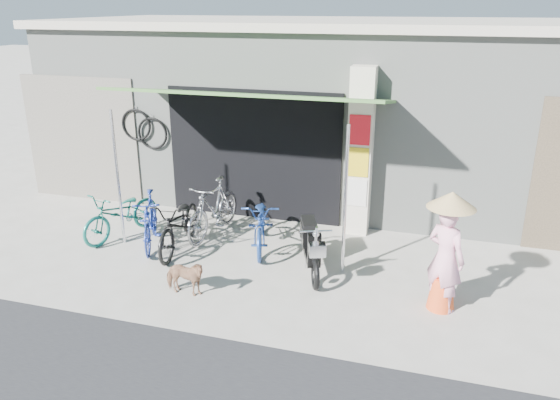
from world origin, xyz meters
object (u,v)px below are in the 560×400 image
(moped, at_px, (311,245))
(nun, at_px, (446,252))
(bike_teal, at_px, (122,214))
(street_dog, at_px, (184,277))
(bike_black, at_px, (180,224))
(bike_silver, at_px, (213,208))
(bike_blue, at_px, (150,220))
(bike_navy, at_px, (262,223))

(moped, bearing_deg, nun, -37.28)
(bike_teal, relative_size, street_dog, 2.54)
(bike_black, distance_m, bike_silver, 0.79)
(street_dog, bearing_deg, bike_blue, 44.40)
(bike_black, height_order, street_dog, bike_black)
(street_dog, bearing_deg, nun, -78.23)
(bike_blue, distance_m, street_dog, 1.92)
(bike_navy, bearing_deg, bike_black, -176.46)
(nun, bearing_deg, bike_navy, 12.16)
(bike_silver, height_order, moped, bike_silver)
(bike_silver, bearing_deg, moped, -15.41)
(bike_silver, bearing_deg, bike_blue, -131.99)
(bike_silver, xyz_separation_m, nun, (4.00, -1.45, 0.33))
(bike_navy, distance_m, street_dog, 1.95)
(bike_blue, xyz_separation_m, bike_silver, (0.86, 0.74, 0.05))
(moped, bearing_deg, bike_silver, 136.94)
(bike_navy, relative_size, street_dog, 2.63)
(bike_black, distance_m, nun, 4.38)
(bike_teal, bearing_deg, nun, 7.95)
(bike_teal, height_order, bike_silver, bike_silver)
(bike_teal, height_order, bike_black, bike_black)
(bike_navy, bearing_deg, bike_blue, 178.13)
(bike_teal, bearing_deg, bike_blue, 0.89)
(bike_teal, xyz_separation_m, nun, (5.55, -0.91, 0.41))
(bike_teal, distance_m, bike_blue, 0.71)
(bike_blue, relative_size, nun, 0.91)
(bike_blue, xyz_separation_m, street_dog, (1.31, -1.39, -0.19))
(street_dog, distance_m, nun, 3.66)
(moped, bearing_deg, street_dog, -160.52)
(bike_black, height_order, bike_silver, bike_silver)
(bike_teal, xyz_separation_m, bike_navy, (2.54, 0.28, 0.02))
(bike_black, bearing_deg, moped, -9.04)
(bike_teal, distance_m, street_dog, 2.56)
(bike_silver, height_order, nun, nun)
(bike_blue, distance_m, moped, 2.86)
(bike_silver, bearing_deg, bike_navy, -7.21)
(bike_blue, height_order, bike_silver, bike_silver)
(nun, bearing_deg, street_dog, 44.59)
(bike_teal, bearing_deg, bike_navy, 23.56)
(bike_navy, bearing_deg, moped, -46.41)
(moped, relative_size, nun, 0.93)
(bike_blue, height_order, bike_black, bike_black)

